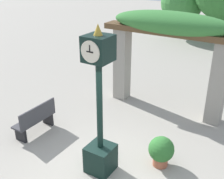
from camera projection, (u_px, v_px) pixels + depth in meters
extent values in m
plane|color=gray|center=(100.00, 173.00, 6.56)|extent=(60.00, 60.00, 0.00)
cube|color=black|center=(101.00, 158.00, 6.54)|extent=(0.60, 0.60, 0.66)
cylinder|color=black|center=(100.00, 108.00, 5.99)|extent=(0.13, 0.13, 2.01)
cylinder|color=gold|center=(99.00, 62.00, 5.56)|extent=(0.21, 0.21, 0.04)
cube|color=black|center=(98.00, 48.00, 5.44)|extent=(0.52, 0.52, 0.52)
cylinder|color=beige|center=(90.00, 52.00, 5.24)|extent=(0.43, 0.02, 0.43)
cylinder|color=beige|center=(106.00, 45.00, 5.65)|extent=(0.43, 0.02, 0.43)
cube|color=black|center=(90.00, 52.00, 5.22)|extent=(0.15, 0.01, 0.02)
cube|color=black|center=(90.00, 49.00, 5.20)|extent=(0.02, 0.01, 0.14)
cone|color=gold|center=(98.00, 29.00, 5.29)|extent=(0.18, 0.18, 0.22)
cube|color=gray|center=(122.00, 64.00, 9.75)|extent=(0.46, 0.46, 2.50)
cube|color=gray|center=(218.00, 84.00, 8.18)|extent=(0.46, 0.46, 2.50)
cube|color=brown|center=(167.00, 33.00, 8.24)|extent=(4.31, 0.14, 0.18)
cube|color=brown|center=(169.00, 32.00, 8.35)|extent=(4.31, 0.14, 0.18)
cube|color=brown|center=(170.00, 31.00, 8.47)|extent=(4.31, 0.14, 0.18)
cube|color=brown|center=(172.00, 30.00, 8.59)|extent=(4.31, 0.14, 0.18)
ellipsoid|color=#387A38|center=(170.00, 23.00, 8.30)|extent=(3.75, 1.06, 0.70)
cylinder|color=#9E563D|center=(160.00, 161.00, 6.78)|extent=(0.36, 0.36, 0.23)
sphere|color=#2D6B2D|center=(161.00, 149.00, 6.64)|extent=(0.62, 0.62, 0.62)
cube|color=#38383D|center=(34.00, 119.00, 7.98)|extent=(0.42, 1.30, 0.05)
cube|color=#38383D|center=(38.00, 113.00, 7.78)|extent=(0.04, 1.30, 0.45)
cube|color=black|center=(48.00, 118.00, 8.47)|extent=(0.38, 0.08, 0.39)
cube|color=black|center=(21.00, 135.00, 7.67)|extent=(0.38, 0.08, 0.39)
cylinder|color=brown|center=(180.00, 28.00, 17.95)|extent=(0.28, 0.28, 1.32)
sphere|color=#387A38|center=(182.00, 2.00, 17.30)|extent=(2.61, 2.61, 2.61)
cylinder|color=brown|center=(222.00, 28.00, 16.40)|extent=(0.28, 0.28, 1.93)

